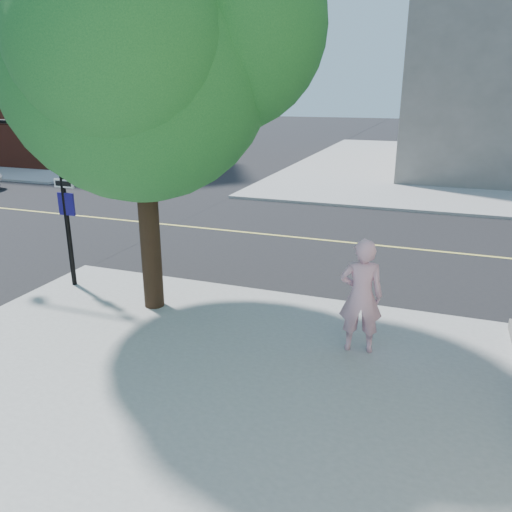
% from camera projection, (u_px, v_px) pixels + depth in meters
% --- Properties ---
extents(ground, '(140.00, 140.00, 0.00)m').
position_uv_depth(ground, '(120.00, 275.00, 12.15)').
color(ground, black).
rests_on(ground, ground).
extents(road_ew, '(140.00, 9.00, 0.01)m').
position_uv_depth(road_ew, '(202.00, 228.00, 16.16)').
color(road_ew, black).
rests_on(road_ew, ground).
extents(sidewalk_nw, '(26.00, 25.00, 0.12)m').
position_uv_depth(sidewalk_nw, '(27.00, 146.00, 38.78)').
color(sidewalk_nw, gray).
rests_on(sidewalk_nw, ground).
extents(church, '(15.20, 12.00, 14.40)m').
position_uv_depth(church, '(8.00, 40.00, 32.44)').
color(church, brown).
rests_on(church, sidewalk_nw).
extents(man_on_phone, '(0.77, 0.58, 1.92)m').
position_uv_depth(man_on_phone, '(361.00, 296.00, 8.14)').
color(man_on_phone, '#DA9DB0').
rests_on(man_on_phone, sidewalk_se).
extents(street_tree, '(5.90, 5.37, 7.84)m').
position_uv_depth(street_tree, '(143.00, 30.00, 8.52)').
color(street_tree, black).
rests_on(street_tree, sidewalk_se).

